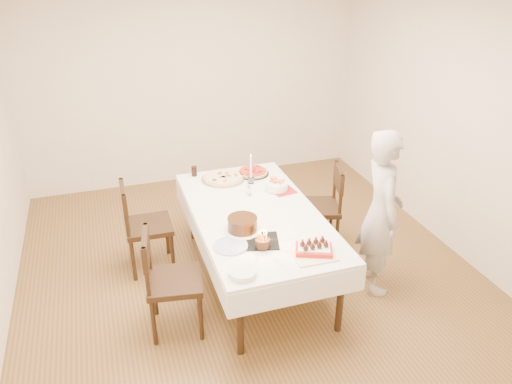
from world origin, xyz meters
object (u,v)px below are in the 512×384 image
object	(u,v)px
chair_left_savory	(149,226)
strawberry_box	(314,249)
taper_candle	(251,168)
pizza_pepperoni	(253,172)
chair_left_dessert	(175,281)
cola_glass	(194,171)
layer_cake	(242,224)
person	(381,213)
chair_right_savory	(318,207)
pizza_white	(223,178)
birthday_cake	(263,239)
dining_table	(256,246)
pasta_bowl	(277,186)

from	to	relation	value
chair_left_savory	strawberry_box	world-z (taller)	chair_left_savory
taper_candle	pizza_pepperoni	bearing A→B (deg)	66.96
chair_left_dessert	cola_glass	xyz separation A→B (m)	(0.49, 1.45, 0.32)
chair_left_savory	layer_cake	size ratio (longest dim) A/B	2.88
person	chair_right_savory	bearing A→B (deg)	29.57
pizza_pepperoni	strawberry_box	distance (m)	1.63
strawberry_box	cola_glass	bearing A→B (deg)	109.19
person	strawberry_box	distance (m)	0.89
pizza_white	pizza_pepperoni	size ratio (longest dim) A/B	1.34
chair_left_savory	birthday_cake	distance (m)	1.43
birthday_cake	strawberry_box	bearing A→B (deg)	-28.78
person	taper_candle	bearing A→B (deg)	53.66
birthday_cake	dining_table	bearing A→B (deg)	77.01
pasta_bowl	layer_cake	bearing A→B (deg)	-130.28
layer_cake	birthday_cake	bearing A→B (deg)	-75.52
person	pizza_white	bearing A→B (deg)	56.70
chair_left_savory	taper_candle	xyz separation A→B (m)	(1.11, 0.10, 0.44)
pizza_white	birthday_cake	size ratio (longest dim) A/B	3.44
dining_table	cola_glass	size ratio (longest dim) A/B	19.47
cola_glass	taper_candle	bearing A→B (deg)	-34.24
layer_cake	taper_candle	bearing A→B (deg)	68.06
chair_right_savory	taper_candle	bearing A→B (deg)	175.87
dining_table	pizza_white	distance (m)	0.89
chair_left_savory	layer_cake	bearing A→B (deg)	133.49
pizza_white	birthday_cake	distance (m)	1.38
pasta_bowl	chair_right_savory	bearing A→B (deg)	-2.25
chair_left_dessert	strawberry_box	size ratio (longest dim) A/B	3.26
pizza_pepperoni	birthday_cake	world-z (taller)	birthday_cake
chair_right_savory	strawberry_box	bearing A→B (deg)	-100.09
person	pizza_pepperoni	distance (m)	1.53
chair_right_savory	pizza_white	bearing A→B (deg)	172.30
dining_table	taper_candle	world-z (taller)	taper_candle
layer_cake	birthday_cake	distance (m)	0.32
dining_table	taper_candle	bearing A→B (deg)	76.68
person	layer_cake	world-z (taller)	person
pizza_pepperoni	pasta_bowl	xyz separation A→B (m)	(0.11, -0.45, 0.02)
chair_left_dessert	pizza_white	world-z (taller)	chair_left_dessert
pasta_bowl	taper_candle	distance (m)	0.33
pizza_white	strawberry_box	xyz separation A→B (m)	(0.35, -1.59, 0.02)
chair_right_savory	chair_left_dessert	distance (m)	1.88
chair_right_savory	pizza_pepperoni	size ratio (longest dim) A/B	2.69
pizza_pepperoni	layer_cake	world-z (taller)	layer_cake
cola_glass	layer_cake	bearing A→B (deg)	-82.52
pizza_white	layer_cake	distance (m)	1.08
chair_right_savory	chair_left_savory	world-z (taller)	chair_left_savory
chair_right_savory	birthday_cake	size ratio (longest dim) A/B	6.92
pizza_white	strawberry_box	distance (m)	1.62
chair_right_savory	cola_glass	distance (m)	1.39
person	pizza_white	xyz separation A→B (m)	(-1.17, 1.25, -0.03)
person	cola_glass	distance (m)	2.04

